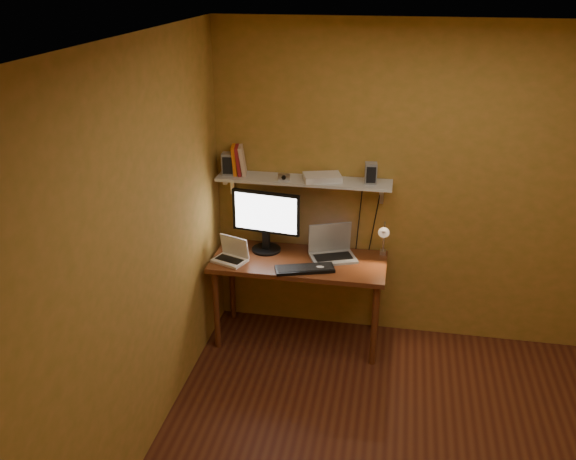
% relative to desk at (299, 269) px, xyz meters
% --- Properties ---
extents(room, '(3.44, 3.24, 2.64)m').
position_rel_desk_xyz_m(room, '(0.95, -1.28, 0.64)').
color(room, '#592A16').
rests_on(room, ground).
extents(desk, '(1.40, 0.60, 0.75)m').
position_rel_desk_xyz_m(desk, '(0.00, 0.00, 0.00)').
color(desk, maroon).
rests_on(desk, ground).
extents(wall_shelf, '(1.40, 0.25, 0.21)m').
position_rel_desk_xyz_m(wall_shelf, '(0.00, 0.19, 0.69)').
color(wall_shelf, silver).
rests_on(wall_shelf, room).
extents(monitor, '(0.57, 0.27, 0.52)m').
position_rel_desk_xyz_m(monitor, '(-0.30, 0.13, 0.38)').
color(monitor, black).
rests_on(monitor, desk).
extents(laptop, '(0.42, 0.37, 0.27)m').
position_rel_desk_xyz_m(laptop, '(0.25, 0.11, 0.16)').
color(laptop, gray).
rests_on(laptop, desk).
extents(netbook, '(0.31, 0.27, 0.20)m').
position_rel_desk_xyz_m(netbook, '(-0.53, -0.10, 0.14)').
color(netbook, silver).
rests_on(netbook, desk).
extents(keyboard, '(0.48, 0.29, 0.02)m').
position_rel_desk_xyz_m(keyboard, '(0.07, -0.17, 0.10)').
color(keyboard, black).
rests_on(keyboard, desk).
extents(mouse, '(0.09, 0.06, 0.03)m').
position_rel_desk_xyz_m(mouse, '(0.19, -0.14, 0.10)').
color(mouse, silver).
rests_on(mouse, desk).
extents(desk_lamp, '(0.09, 0.23, 0.38)m').
position_rel_desk_xyz_m(desk_lamp, '(0.66, 0.13, 0.29)').
color(desk_lamp, silver).
rests_on(desk_lamp, desk).
extents(speaker_left, '(0.11, 0.11, 0.18)m').
position_rel_desk_xyz_m(speaker_left, '(-0.62, 0.19, 0.80)').
color(speaker_left, gray).
rests_on(speaker_left, wall_shelf).
extents(speaker_right, '(0.10, 0.10, 0.16)m').
position_rel_desk_xyz_m(speaker_right, '(0.53, 0.19, 0.79)').
color(speaker_right, gray).
rests_on(speaker_right, wall_shelf).
extents(books, '(0.15, 0.17, 0.24)m').
position_rel_desk_xyz_m(books, '(-0.54, 0.21, 0.83)').
color(books, orange).
rests_on(books, wall_shelf).
extents(shelf_camera, '(0.10, 0.05, 0.06)m').
position_rel_desk_xyz_m(shelf_camera, '(-0.15, 0.13, 0.74)').
color(shelf_camera, silver).
rests_on(shelf_camera, wall_shelf).
extents(router, '(0.33, 0.27, 0.05)m').
position_rel_desk_xyz_m(router, '(0.15, 0.19, 0.73)').
color(router, silver).
rests_on(router, wall_shelf).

